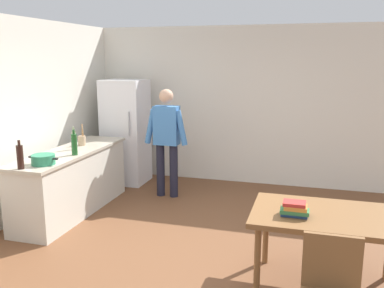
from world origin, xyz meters
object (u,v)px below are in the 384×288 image
at_px(dining_table, 328,222).
at_px(cooking_pot, 43,159).
at_px(bottle_wine_green, 74,144).
at_px(refrigerator, 126,132).
at_px(utensil_jar, 82,140).
at_px(bottle_wine_dark, 20,157).
at_px(book_stack, 295,209).
at_px(bottle_vinegar_tall, 74,140).
at_px(person, 167,136).

distance_m(dining_table, cooking_pot, 3.32).
distance_m(dining_table, bottle_wine_green, 3.34).
bearing_deg(refrigerator, bottle_wine_green, -86.70).
distance_m(refrigerator, utensil_jar, 1.24).
relative_size(dining_table, utensil_jar, 4.37).
height_order(dining_table, bottle_wine_green, bottle_wine_green).
xyz_separation_m(bottle_wine_dark, book_stack, (3.11, -0.23, -0.23)).
bearing_deg(cooking_pot, bottle_vinegar_tall, 96.48).
relative_size(bottle_vinegar_tall, book_stack, 1.24).
bearing_deg(book_stack, cooking_pot, 170.84).
xyz_separation_m(refrigerator, bottle_wine_dark, (-0.11, -2.61, 0.15)).
height_order(person, bottle_wine_green, person).
xyz_separation_m(cooking_pot, bottle_vinegar_tall, (-0.10, 0.85, 0.08)).
distance_m(bottle_wine_dark, book_stack, 3.12).
relative_size(bottle_wine_dark, book_stack, 1.32).
distance_m(bottle_wine_dark, bottle_wine_green, 0.83).
relative_size(dining_table, bottle_vinegar_tall, 4.37).
relative_size(dining_table, book_stack, 5.44).
relative_size(utensil_jar, bottle_vinegar_tall, 1.00).
height_order(cooking_pot, book_stack, cooking_pot).
xyz_separation_m(utensil_jar, bottle_vinegar_tall, (0.05, -0.28, 0.06)).
bearing_deg(bottle_wine_green, bottle_vinegar_tall, 122.07).
bearing_deg(book_stack, person, 131.86).
bearing_deg(utensil_jar, refrigerator, 84.01).
relative_size(bottle_wine_dark, bottle_wine_green, 1.00).
bearing_deg(cooking_pot, book_stack, -9.16).
relative_size(cooking_pot, bottle_wine_green, 1.18).
relative_size(refrigerator, book_stack, 6.99).
bearing_deg(bottle_vinegar_tall, person, 42.78).
relative_size(person, book_stack, 6.61).
distance_m(bottle_vinegar_tall, bottle_wine_green, 0.35).
bearing_deg(cooking_pot, dining_table, -5.94).
height_order(person, bottle_wine_dark, person).
bearing_deg(refrigerator, dining_table, -39.29).
bearing_deg(utensil_jar, dining_table, -23.17).
height_order(utensil_jar, book_stack, utensil_jar).
distance_m(dining_table, bottle_wine_dark, 3.43).
relative_size(bottle_vinegar_tall, bottle_wine_dark, 0.94).
bearing_deg(book_stack, bottle_wine_green, 160.41).
relative_size(cooking_pot, bottle_vinegar_tall, 1.25).
bearing_deg(refrigerator, bottle_vinegar_tall, -93.16).
relative_size(cooking_pot, utensil_jar, 1.25).
bearing_deg(bottle_vinegar_tall, cooking_pot, -83.52).
xyz_separation_m(cooking_pot, bottle_wine_green, (0.09, 0.55, 0.09)).
bearing_deg(bottle_vinegar_tall, refrigerator, 86.84).
bearing_deg(bottle_vinegar_tall, book_stack, -23.34).
xyz_separation_m(dining_table, bottle_vinegar_tall, (-3.38, 1.19, 0.36)).
relative_size(refrigerator, bottle_wine_dark, 5.29).
bearing_deg(bottle_wine_dark, bottle_vinegar_tall, 88.66).
xyz_separation_m(cooking_pot, book_stack, (2.98, -0.48, -0.15)).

